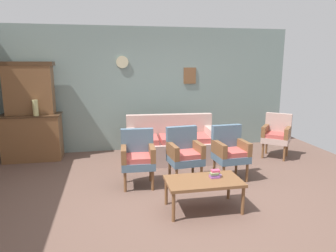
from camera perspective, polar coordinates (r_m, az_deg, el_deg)
ground_plane at (r=4.69m, az=1.39°, el=-12.71°), size 7.68×7.68×0.00m
wall_back_with_decor at (r=6.89m, az=-3.35°, el=6.82°), size 6.40×0.09×2.70m
side_cabinet at (r=6.76m, az=-23.89°, el=-1.89°), size 1.16×0.55×0.93m
cabinet_upper_hutch at (r=6.69m, az=-24.45°, el=6.50°), size 0.99×0.38×1.03m
vase_on_cabinet at (r=6.44m, az=-23.47°, el=3.12°), size 0.11×0.11×0.31m
floral_couch at (r=6.14m, az=0.60°, el=-3.50°), size 1.81×0.91×0.90m
armchair_by_doorway at (r=4.90m, az=-5.64°, el=-5.46°), size 0.55×0.52×0.90m
armchair_row_middle at (r=5.06m, az=3.07°, el=-4.85°), size 0.56×0.54×0.90m
armchair_near_couch_end at (r=5.27m, az=11.43°, el=-4.39°), size 0.55×0.52×0.90m
wingback_chair_by_fireplace at (r=6.73m, az=19.57°, el=-1.31°), size 0.71×0.71×0.90m
coffee_table at (r=4.16m, az=6.64°, el=-10.49°), size 1.00×0.56×0.42m
book_stack_on_table at (r=4.24m, az=8.71°, el=-8.86°), size 0.16×0.12×0.10m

